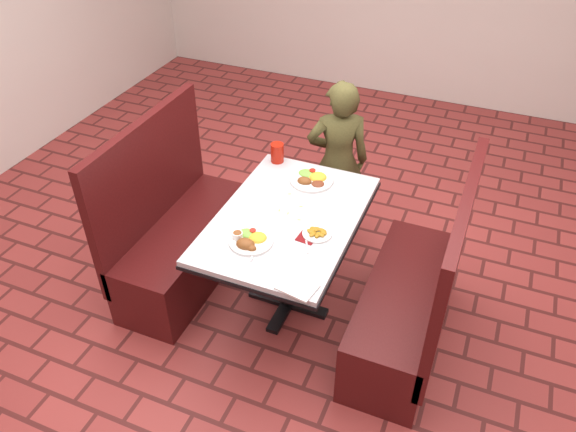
# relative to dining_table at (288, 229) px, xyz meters

# --- Properties ---
(room) EXTENTS (7.00, 7.04, 2.82)m
(room) POSITION_rel_dining_table_xyz_m (0.00, 0.00, 1.26)
(room) COLOR #9D3633
(room) RESTS_ON ground
(dining_table) EXTENTS (0.81, 1.21, 0.75)m
(dining_table) POSITION_rel_dining_table_xyz_m (0.00, 0.00, 0.00)
(dining_table) COLOR silver
(dining_table) RESTS_ON ground
(booth_bench_left) EXTENTS (0.47, 1.20, 1.17)m
(booth_bench_left) POSITION_rel_dining_table_xyz_m (-0.80, 0.00, -0.32)
(booth_bench_left) COLOR #4A1111
(booth_bench_left) RESTS_ON ground
(booth_bench_right) EXTENTS (0.47, 1.20, 1.17)m
(booth_bench_right) POSITION_rel_dining_table_xyz_m (0.80, 0.00, -0.32)
(booth_bench_right) COLOR #4A1111
(booth_bench_right) RESTS_ON ground
(diner_person) EXTENTS (0.53, 0.46, 1.24)m
(diner_person) POSITION_rel_dining_table_xyz_m (0.02, 0.89, -0.03)
(diner_person) COLOR brown
(diner_person) RESTS_ON ground
(near_dinner_plate) EXTENTS (0.25, 0.25, 0.08)m
(near_dinner_plate) POSITION_rel_dining_table_xyz_m (-0.10, -0.31, 0.12)
(near_dinner_plate) COLOR white
(near_dinner_plate) RESTS_ON dining_table
(far_dinner_plate) EXTENTS (0.28, 0.28, 0.07)m
(far_dinner_plate) POSITION_rel_dining_table_xyz_m (-0.00, 0.40, 0.12)
(far_dinner_plate) COLOR white
(far_dinner_plate) RESTS_ON dining_table
(plantain_plate) EXTENTS (0.17, 0.17, 0.03)m
(plantain_plate) POSITION_rel_dining_table_xyz_m (0.22, -0.10, 0.11)
(plantain_plate) COLOR white
(plantain_plate) RESTS_ON dining_table
(maroon_napkin) EXTENTS (0.11, 0.11, 0.00)m
(maroon_napkin) POSITION_rel_dining_table_xyz_m (0.18, -0.15, 0.10)
(maroon_napkin) COLOR maroon
(maroon_napkin) RESTS_ON dining_table
(spoon_utensil) EXTENTS (0.06, 0.12, 0.00)m
(spoon_utensil) POSITION_rel_dining_table_xyz_m (0.20, -0.21, 0.10)
(spoon_utensil) COLOR silver
(spoon_utensil) RESTS_ON dining_table
(red_tumbler) EXTENTS (0.09, 0.09, 0.13)m
(red_tumbler) POSITION_rel_dining_table_xyz_m (-0.30, 0.54, 0.16)
(red_tumbler) COLOR #B7190C
(red_tumbler) RESTS_ON dining_table
(paper_napkin) EXTENTS (0.21, 0.17, 0.01)m
(paper_napkin) POSITION_rel_dining_table_xyz_m (0.27, -0.54, 0.10)
(paper_napkin) COLOR white
(paper_napkin) RESTS_ON dining_table
(knife_utensil) EXTENTS (0.04, 0.15, 0.00)m
(knife_utensil) POSITION_rel_dining_table_xyz_m (-0.04, -0.37, 0.11)
(knife_utensil) COLOR silver
(knife_utensil) RESTS_ON dining_table
(fork_utensil) EXTENTS (0.02, 0.15, 0.00)m
(fork_utensil) POSITION_rel_dining_table_xyz_m (-0.11, -0.34, 0.11)
(fork_utensil) COLOR silver
(fork_utensil) RESTS_ON dining_table
(lettuce_shreds) EXTENTS (0.28, 0.32, 0.00)m
(lettuce_shreds) POSITION_rel_dining_table_xyz_m (0.04, 0.06, 0.10)
(lettuce_shreds) COLOR #8DBA4A
(lettuce_shreds) RESTS_ON dining_table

